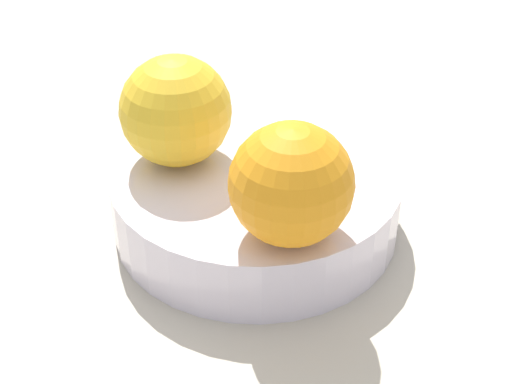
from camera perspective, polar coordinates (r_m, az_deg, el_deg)
The scene contains 4 objects.
ground_plane at distance 54.91cm, azimuth -0.00°, elevation -3.16°, with size 110.00×110.00×2.00cm, color #BCB29E.
fruit_bowl at distance 52.97cm, azimuth -0.00°, elevation -0.50°, with size 19.47×19.47×4.57cm.
orange_in_bowl_0 at distance 51.06cm, azimuth -5.91°, elevation 5.94°, with size 7.38×7.38×7.38cm, color yellow.
orange_in_bowl_1 at distance 44.00cm, azimuth 2.60°, elevation 0.58°, with size 7.26×7.26×7.26cm, color orange.
Camera 1 is at (39.90, 14.89, 33.66)cm, focal length 54.55 mm.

